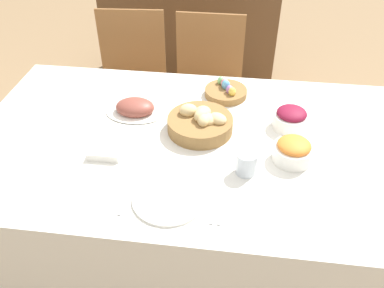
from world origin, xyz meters
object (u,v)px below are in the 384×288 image
object	(u,v)px
chair_far_center	(207,86)
knife	(213,203)
carrot_bowl	(293,151)
spoon	(221,203)
beet_salad_bowl	(291,118)
egg_basket	(226,91)
chair_far_left	(132,81)
ham_platter	(135,108)
butter_dish	(105,153)
sideboard	(190,28)
drinking_cup	(247,163)
dinner_plate	(169,198)
fork	(126,194)
bread_basket	(201,123)

from	to	relation	value
chair_far_center	knife	bearing A→B (deg)	-83.94
carrot_bowl	spoon	world-z (taller)	carrot_bowl
beet_salad_bowl	spoon	bearing A→B (deg)	-117.91
spoon	egg_basket	bearing A→B (deg)	93.26
chair_far_left	spoon	size ratio (longest dim) A/B	4.64
ham_platter	butter_dish	world-z (taller)	ham_platter
sideboard	drinking_cup	bearing A→B (deg)	-76.73
ham_platter	knife	distance (m)	0.66
egg_basket	beet_salad_bowl	xyz separation A→B (m)	(0.29, -0.23, 0.02)
sideboard	ham_platter	distance (m)	1.79
dinner_plate	drinking_cup	world-z (taller)	drinking_cup
sideboard	butter_dish	distance (m)	2.10
carrot_bowl	beet_salad_bowl	distance (m)	0.22
spoon	carrot_bowl	bearing A→B (deg)	47.41
chair_far_left	carrot_bowl	bearing A→B (deg)	-50.85
chair_far_center	butter_dish	bearing A→B (deg)	-107.12
chair_far_center	fork	distance (m)	1.27
beet_salad_bowl	egg_basket	bearing A→B (deg)	142.21
drinking_cup	beet_salad_bowl	bearing A→B (deg)	60.17
chair_far_center	spoon	bearing A→B (deg)	-82.57
bread_basket	egg_basket	size ratio (longest dim) A/B	1.37
sideboard	egg_basket	xyz separation A→B (m)	(0.38, -1.55, 0.34)
carrot_bowl	knife	world-z (taller)	carrot_bowl
chair_far_center	beet_salad_bowl	bearing A→B (deg)	-60.09
chair_far_center	dinner_plate	distance (m)	1.26
butter_dish	bread_basket	bearing A→B (deg)	31.72
dinner_plate	knife	bearing A→B (deg)	0.00
ham_platter	fork	world-z (taller)	ham_platter
bread_basket	egg_basket	bearing A→B (deg)	73.41
butter_dish	drinking_cup	bearing A→B (deg)	-2.53
chair_far_left	sideboard	world-z (taller)	chair_far_left
chair_far_left	ham_platter	distance (m)	0.80
chair_far_center	ham_platter	size ratio (longest dim) A/B	3.36
sideboard	spoon	size ratio (longest dim) A/B	7.17
knife	butter_dish	xyz separation A→B (m)	(-0.45, 0.20, 0.01)
ham_platter	dinner_plate	bearing A→B (deg)	-64.47
bread_basket	sideboard	bearing A→B (deg)	99.00
carrot_bowl	dinner_plate	distance (m)	0.52
ham_platter	butter_dish	xyz separation A→B (m)	(-0.05, -0.32, -0.01)
chair_far_left	knife	size ratio (longest dim) A/B	4.64
fork	drinking_cup	world-z (taller)	drinking_cup
carrot_bowl	drinking_cup	world-z (taller)	carrot_bowl
egg_basket	spoon	xyz separation A→B (m)	(0.03, -0.72, -0.02)
ham_platter	beet_salad_bowl	xyz separation A→B (m)	(0.70, -0.02, 0.02)
egg_basket	chair_far_center	bearing A→B (deg)	104.83
chair_far_left	beet_salad_bowl	bearing A→B (deg)	-43.23
knife	drinking_cup	size ratio (longest dim) A/B	2.17
egg_basket	beet_salad_bowl	bearing A→B (deg)	-37.79
dinner_plate	butter_dish	distance (m)	0.36
drinking_cup	knife	bearing A→B (deg)	-121.81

